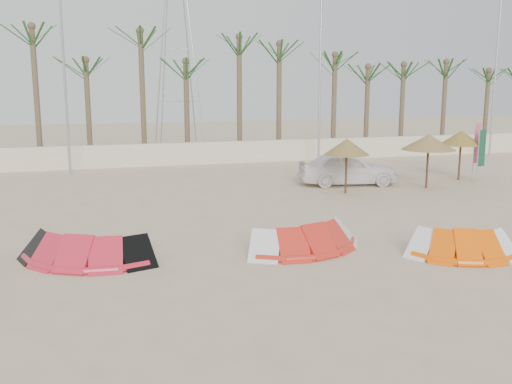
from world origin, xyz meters
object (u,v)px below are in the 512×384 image
object	(u,v)px
kite_orange	(457,241)
car	(347,168)
kite_red_mid	(85,245)
parasol_mid	(429,142)
parasol_right	(461,138)
kite_red_right	(302,234)
parasol_left	(347,147)

from	to	relation	value
kite_orange	car	bearing A→B (deg)	79.86
kite_red_mid	kite_orange	xyz separation A→B (m)	(9.84, -2.50, -0.01)
parasol_mid	car	bearing A→B (deg)	149.33
parasol_right	kite_orange	bearing A→B (deg)	-126.07
parasol_mid	kite_orange	bearing A→B (deg)	-118.62
parasol_mid	car	world-z (taller)	parasol_mid
kite_red_mid	car	bearing A→B (deg)	36.21
kite_red_right	kite_orange	world-z (taller)	same
parasol_mid	parasol_right	distance (m)	3.17
kite_red_right	kite_red_mid	bearing A→B (deg)	174.10
parasol_mid	parasol_right	bearing A→B (deg)	28.17
parasol_right	parasol_mid	bearing A→B (deg)	-151.83
kite_red_mid	kite_orange	bearing A→B (deg)	-14.25
kite_orange	parasol_mid	xyz separation A→B (m)	(5.09, 9.33, 1.68)
parasol_left	parasol_mid	xyz separation A→B (m)	(4.06, 0.07, 0.08)
parasol_right	car	distance (m)	6.04
kite_red_mid	kite_orange	distance (m)	10.15
parasol_right	parasol_left	bearing A→B (deg)	-167.14
kite_red_right	parasol_right	bearing A→B (deg)	37.37
kite_red_right	parasol_left	distance (m)	8.98
car	kite_orange	bearing A→B (deg)	-179.56
kite_orange	parasol_right	distance (m)	13.50
kite_orange	parasol_left	distance (m)	9.46
kite_orange	kite_red_right	bearing A→B (deg)	153.87
kite_red_right	parasol_right	world-z (taller)	parasol_right
parasol_mid	car	distance (m)	3.83
kite_red_right	parasol_left	xyz separation A→B (m)	(4.86, 7.38, 1.60)
car	kite_red_mid	bearing A→B (deg)	136.79
parasol_mid	kite_red_right	bearing A→B (deg)	-140.12
kite_red_mid	parasol_mid	world-z (taller)	parasol_mid
kite_red_right	car	size ratio (longest dim) A/B	0.85
kite_red_right	car	bearing A→B (deg)	57.89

